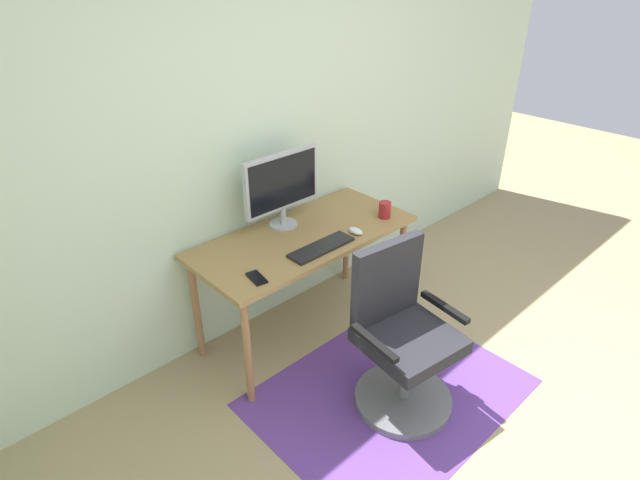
{
  "coord_description": "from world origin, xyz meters",
  "views": [
    {
      "loc": [
        -1.95,
        -0.3,
        2.26
      ],
      "look_at": [
        -0.22,
        1.56,
        0.84
      ],
      "focal_mm": 28.86,
      "sensor_mm": 36.0,
      "label": 1
    }
  ],
  "objects_px": {
    "monitor": "(282,184)",
    "coffee_cup": "(385,210)",
    "computer_mouse": "(356,231)",
    "cell_phone": "(257,278)",
    "keyboard": "(321,247)",
    "office_chair": "(401,346)",
    "desk": "(304,245)"
  },
  "relations": [
    {
      "from": "monitor",
      "to": "coffee_cup",
      "type": "xyz_separation_m",
      "value": [
        0.56,
        -0.36,
        -0.23
      ]
    },
    {
      "from": "computer_mouse",
      "to": "cell_phone",
      "type": "bearing_deg",
      "value": 179.03
    },
    {
      "from": "keyboard",
      "to": "office_chair",
      "type": "distance_m",
      "value": 0.72
    },
    {
      "from": "monitor",
      "to": "coffee_cup",
      "type": "relative_size",
      "value": 5.18
    },
    {
      "from": "desk",
      "to": "cell_phone",
      "type": "bearing_deg",
      "value": -159.01
    },
    {
      "from": "computer_mouse",
      "to": "coffee_cup",
      "type": "relative_size",
      "value": 0.98
    },
    {
      "from": "monitor",
      "to": "office_chair",
      "type": "distance_m",
      "value": 1.19
    },
    {
      "from": "monitor",
      "to": "office_chair",
      "type": "xyz_separation_m",
      "value": [
        -0.01,
        -1.0,
        -0.64
      ]
    },
    {
      "from": "cell_phone",
      "to": "office_chair",
      "type": "height_order",
      "value": "office_chair"
    },
    {
      "from": "computer_mouse",
      "to": "cell_phone",
      "type": "height_order",
      "value": "computer_mouse"
    },
    {
      "from": "keyboard",
      "to": "office_chair",
      "type": "height_order",
      "value": "office_chair"
    },
    {
      "from": "keyboard",
      "to": "office_chair",
      "type": "relative_size",
      "value": 0.45
    },
    {
      "from": "desk",
      "to": "computer_mouse",
      "type": "distance_m",
      "value": 0.33
    },
    {
      "from": "computer_mouse",
      "to": "office_chair",
      "type": "distance_m",
      "value": 0.76
    },
    {
      "from": "computer_mouse",
      "to": "monitor",
      "type": "bearing_deg",
      "value": 122.92
    },
    {
      "from": "keyboard",
      "to": "computer_mouse",
      "type": "relative_size",
      "value": 4.13
    },
    {
      "from": "keyboard",
      "to": "coffee_cup",
      "type": "distance_m",
      "value": 0.59
    },
    {
      "from": "desk",
      "to": "office_chair",
      "type": "distance_m",
      "value": 0.87
    },
    {
      "from": "keyboard",
      "to": "cell_phone",
      "type": "distance_m",
      "value": 0.47
    },
    {
      "from": "coffee_cup",
      "to": "cell_phone",
      "type": "distance_m",
      "value": 1.06
    },
    {
      "from": "desk",
      "to": "cell_phone",
      "type": "height_order",
      "value": "cell_phone"
    },
    {
      "from": "computer_mouse",
      "to": "office_chair",
      "type": "relative_size",
      "value": 0.11
    },
    {
      "from": "desk",
      "to": "computer_mouse",
      "type": "xyz_separation_m",
      "value": [
        0.24,
        -0.21,
        0.09
      ]
    },
    {
      "from": "office_chair",
      "to": "computer_mouse",
      "type": "bearing_deg",
      "value": 74.35
    },
    {
      "from": "keyboard",
      "to": "cell_phone",
      "type": "xyz_separation_m",
      "value": [
        -0.47,
        0.0,
        -0.0
      ]
    },
    {
      "from": "monitor",
      "to": "keyboard",
      "type": "distance_m",
      "value": 0.47
    },
    {
      "from": "office_chair",
      "to": "desk",
      "type": "bearing_deg",
      "value": 95.91
    },
    {
      "from": "computer_mouse",
      "to": "coffee_cup",
      "type": "bearing_deg",
      "value": 5.16
    },
    {
      "from": "desk",
      "to": "computer_mouse",
      "type": "relative_size",
      "value": 13.73
    },
    {
      "from": "monitor",
      "to": "keyboard",
      "type": "xyz_separation_m",
      "value": [
        -0.03,
        -0.38,
        -0.27
      ]
    },
    {
      "from": "desk",
      "to": "coffee_cup",
      "type": "relative_size",
      "value": 13.46
    },
    {
      "from": "coffee_cup",
      "to": "cell_phone",
      "type": "relative_size",
      "value": 0.76
    }
  ]
}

